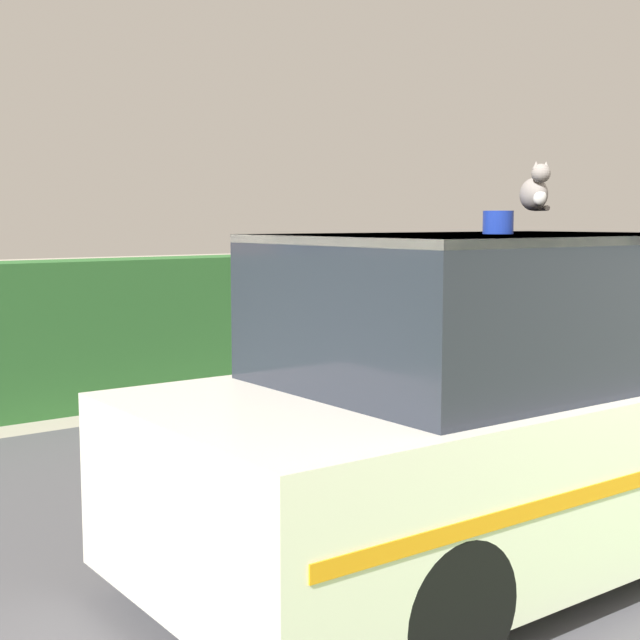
{
  "coord_description": "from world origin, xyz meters",
  "views": [
    {
      "loc": [
        -4.4,
        -0.52,
        1.77
      ],
      "look_at": [
        -0.45,
        4.55,
        1.05
      ],
      "focal_mm": 50.0,
      "sensor_mm": 36.0,
      "label": 1
    }
  ],
  "objects": [
    {
      "name": "road_strip",
      "position": [
        0.0,
        4.01,
        0.01
      ],
      "size": [
        28.0,
        5.26,
        0.01
      ],
      "primitive_type": "cube",
      "color": "#4C4C51",
      "rests_on": "ground"
    },
    {
      "name": "cat",
      "position": [
        -0.8,
        2.36,
        1.92
      ],
      "size": [
        0.24,
        0.23,
        0.24
      ],
      "rotation": [
        0.0,
        0.0,
        4.22
      ],
      "color": "gray",
      "rests_on": "police_car"
    },
    {
      "name": "garden_hedge",
      "position": [
        -0.64,
        7.43,
        0.7
      ],
      "size": [
        13.27,
        0.63,
        1.4
      ],
      "primitive_type": "cube",
      "color": "#2D662D",
      "rests_on": "ground"
    },
    {
      "name": "police_car",
      "position": [
        -0.73,
        2.46,
        0.8
      ],
      "size": [
        4.41,
        1.8,
        1.81
      ],
      "rotation": [
        0.0,
        0.0,
        -0.03
      ],
      "color": "black",
      "rests_on": "road_strip"
    }
  ]
}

